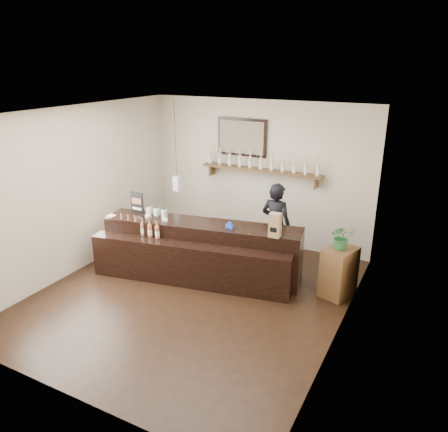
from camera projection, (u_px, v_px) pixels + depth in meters
ground at (193, 295)px, 6.86m from camera, size 5.00×5.00×0.00m
room_shell at (190, 191)px, 6.28m from camera, size 5.00×5.00×5.00m
back_wall_decor at (249, 156)px, 8.31m from camera, size 2.66×0.96×1.69m
counter at (198, 253)px, 7.30m from camera, size 3.39×1.49×1.09m
promo_sign at (137, 203)px, 7.64m from camera, size 0.27×0.02×0.38m
paper_bag at (275, 225)px, 6.60m from camera, size 0.18×0.14×0.38m
tape_dispenser at (230, 226)px, 6.98m from camera, size 0.14×0.07×0.11m
side_cabinet at (339, 272)px, 6.74m from camera, size 0.53×0.63×0.78m
potted_plant at (342, 237)px, 6.54m from camera, size 0.44×0.41×0.39m
shopkeeper at (276, 220)px, 7.53m from camera, size 0.68×0.50×1.74m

